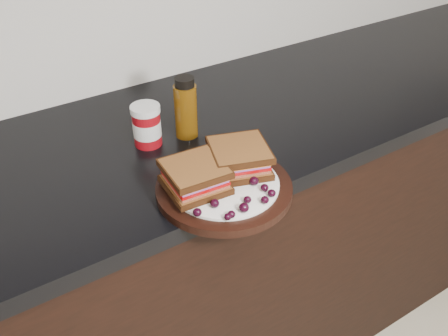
% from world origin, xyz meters
% --- Properties ---
extents(base_cabinets, '(3.96, 0.58, 0.86)m').
position_xyz_m(base_cabinets, '(0.00, 1.70, 0.43)').
color(base_cabinets, black).
rests_on(base_cabinets, ground_plane).
extents(countertop, '(3.98, 0.60, 0.04)m').
position_xyz_m(countertop, '(0.00, 1.70, 0.88)').
color(countertop, black).
rests_on(countertop, base_cabinets).
extents(plate, '(0.28, 0.28, 0.02)m').
position_xyz_m(plate, '(0.09, 1.45, 0.91)').
color(plate, black).
rests_on(plate, countertop).
extents(sandwich_left, '(0.12, 0.12, 0.05)m').
position_xyz_m(sandwich_left, '(0.04, 1.47, 0.95)').
color(sandwich_left, brown).
rests_on(sandwich_left, plate).
extents(sandwich_right, '(0.15, 0.15, 0.05)m').
position_xyz_m(sandwich_right, '(0.15, 1.47, 0.95)').
color(sandwich_right, brown).
rests_on(sandwich_right, plate).
extents(grape_0, '(0.02, 0.02, 0.02)m').
position_xyz_m(grape_0, '(-0.00, 1.39, 0.93)').
color(grape_0, black).
rests_on(grape_0, plate).
extents(grape_1, '(0.02, 0.02, 0.02)m').
position_xyz_m(grape_1, '(0.04, 1.39, 0.93)').
color(grape_1, black).
rests_on(grape_1, plate).
extents(grape_2, '(0.01, 0.01, 0.01)m').
position_xyz_m(grape_2, '(0.04, 1.35, 0.93)').
color(grape_2, black).
rests_on(grape_2, plate).
extents(grape_3, '(0.02, 0.02, 0.01)m').
position_xyz_m(grape_3, '(0.05, 1.35, 0.93)').
color(grape_3, black).
rests_on(grape_3, plate).
extents(grape_4, '(0.02, 0.02, 0.02)m').
position_xyz_m(grape_4, '(0.08, 1.35, 0.93)').
color(grape_4, black).
rests_on(grape_4, plate).
extents(grape_5, '(0.02, 0.02, 0.01)m').
position_xyz_m(grape_5, '(0.10, 1.37, 0.93)').
color(grape_5, black).
rests_on(grape_5, plate).
extents(grape_6, '(0.02, 0.02, 0.02)m').
position_xyz_m(grape_6, '(0.12, 1.35, 0.93)').
color(grape_6, black).
rests_on(grape_6, plate).
extents(grape_7, '(0.02, 0.02, 0.02)m').
position_xyz_m(grape_7, '(0.15, 1.36, 0.93)').
color(grape_7, black).
rests_on(grape_7, plate).
extents(grape_8, '(0.02, 0.02, 0.02)m').
position_xyz_m(grape_8, '(0.15, 1.38, 0.93)').
color(grape_8, black).
rests_on(grape_8, plate).
extents(grape_9, '(0.02, 0.02, 0.02)m').
position_xyz_m(grape_9, '(0.14, 1.41, 0.93)').
color(grape_9, black).
rests_on(grape_9, plate).
extents(grape_10, '(0.02, 0.02, 0.02)m').
position_xyz_m(grape_10, '(0.18, 1.44, 0.93)').
color(grape_10, black).
rests_on(grape_10, plate).
extents(grape_11, '(0.02, 0.02, 0.02)m').
position_xyz_m(grape_11, '(0.16, 1.46, 0.93)').
color(grape_11, black).
rests_on(grape_11, plate).
extents(grape_12, '(0.02, 0.02, 0.02)m').
position_xyz_m(grape_12, '(0.17, 1.48, 0.93)').
color(grape_12, black).
rests_on(grape_12, plate).
extents(grape_13, '(0.02, 0.02, 0.02)m').
position_xyz_m(grape_13, '(0.16, 1.52, 0.93)').
color(grape_13, black).
rests_on(grape_13, plate).
extents(grape_14, '(0.02, 0.02, 0.02)m').
position_xyz_m(grape_14, '(0.04, 1.49, 0.93)').
color(grape_14, black).
rests_on(grape_14, plate).
extents(grape_15, '(0.02, 0.02, 0.02)m').
position_xyz_m(grape_15, '(0.03, 1.48, 0.93)').
color(grape_15, black).
rests_on(grape_15, plate).
extents(grape_16, '(0.02, 0.02, 0.02)m').
position_xyz_m(grape_16, '(0.00, 1.45, 0.93)').
color(grape_16, black).
rests_on(grape_16, plate).
extents(grape_17, '(0.02, 0.02, 0.02)m').
position_xyz_m(grape_17, '(0.01, 1.43, 0.93)').
color(grape_17, black).
rests_on(grape_17, plate).
extents(grape_18, '(0.02, 0.02, 0.02)m').
position_xyz_m(grape_18, '(0.04, 1.50, 0.93)').
color(grape_18, black).
rests_on(grape_18, plate).
extents(grape_19, '(0.02, 0.02, 0.02)m').
position_xyz_m(grape_19, '(0.02, 1.48, 0.93)').
color(grape_19, black).
rests_on(grape_19, plate).
extents(grape_20, '(0.02, 0.02, 0.02)m').
position_xyz_m(grape_20, '(0.04, 1.44, 0.93)').
color(grape_20, black).
rests_on(grape_20, plate).
extents(condiment_jar, '(0.08, 0.08, 0.10)m').
position_xyz_m(condiment_jar, '(0.04, 1.70, 0.95)').
color(condiment_jar, maroon).
rests_on(condiment_jar, countertop).
extents(oil_bottle, '(0.05, 0.05, 0.15)m').
position_xyz_m(oil_bottle, '(0.14, 1.68, 0.98)').
color(oil_bottle, '#523108').
rests_on(oil_bottle, countertop).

